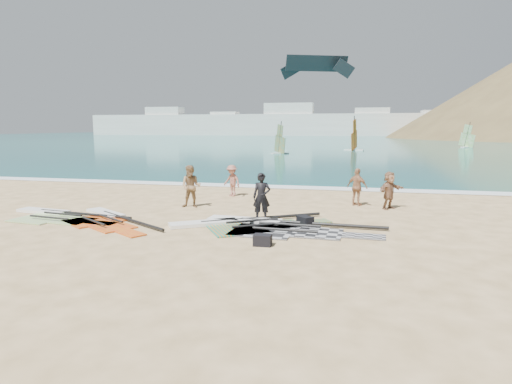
% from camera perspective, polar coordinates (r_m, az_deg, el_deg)
% --- Properties ---
extents(ground, '(300.00, 300.00, 0.00)m').
position_cam_1_polar(ground, '(12.47, -5.03, -7.25)').
color(ground, '#E2BD84').
rests_on(ground, ground).
extents(sea, '(300.00, 240.00, 0.06)m').
position_cam_1_polar(sea, '(143.50, 11.32, 7.19)').
color(sea, '#0D4C5C').
rests_on(sea, ground).
extents(surf_line, '(300.00, 1.20, 0.04)m').
position_cam_1_polar(surf_line, '(24.24, 3.83, 0.58)').
color(surf_line, white).
rests_on(surf_line, ground).
extents(far_town, '(160.00, 8.00, 12.00)m').
position_cam_1_polar(far_town, '(162.58, 5.92, 9.06)').
color(far_town, white).
rests_on(far_town, ground).
extents(rig_grey, '(6.35, 2.65, 0.20)m').
position_cam_1_polar(rig_grey, '(14.68, 2.64, -4.57)').
color(rig_grey, '#242426').
rests_on(rig_grey, ground).
extents(rig_green, '(5.32, 2.42, 0.20)m').
position_cam_1_polar(rig_green, '(18.09, -25.20, -2.87)').
color(rig_green, '#8ACC32').
rests_on(rig_green, ground).
extents(rig_orange, '(5.58, 4.08, 0.20)m').
position_cam_1_polar(rig_orange, '(14.97, -2.26, -4.31)').
color(rig_orange, orange).
rests_on(rig_orange, ground).
extents(rig_red, '(4.57, 3.90, 0.20)m').
position_cam_1_polar(rig_red, '(16.68, -19.24, -3.45)').
color(rig_red, red).
rests_on(rig_red, ground).
extents(gear_bag_near, '(0.52, 0.38, 0.33)m').
position_cam_1_polar(gear_bag_near, '(12.48, 0.88, -6.42)').
color(gear_bag_near, black).
rests_on(gear_bag_near, ground).
extents(gear_bag_far, '(0.65, 0.66, 0.33)m').
position_cam_1_polar(gear_bag_far, '(15.05, 6.57, -3.85)').
color(gear_bag_far, black).
rests_on(gear_bag_far, ground).
extents(person_wetsuit, '(0.70, 0.52, 1.77)m').
position_cam_1_polar(person_wetsuit, '(15.54, 0.76, -0.68)').
color(person_wetsuit, black).
rests_on(person_wetsuit, ground).
extents(beachgoer_left, '(0.94, 0.77, 1.80)m').
position_cam_1_polar(beachgoer_left, '(18.39, -8.64, 0.74)').
color(beachgoer_left, '#96734B').
rests_on(beachgoer_left, ground).
extents(beachgoer_mid, '(1.16, 0.98, 1.56)m').
position_cam_1_polar(beachgoer_mid, '(21.17, -3.23, 1.53)').
color(beachgoer_mid, '#9E6051').
rests_on(beachgoer_mid, ground).
extents(beachgoer_back, '(1.03, 0.82, 1.64)m').
position_cam_1_polar(beachgoer_back, '(19.08, 13.35, 0.64)').
color(beachgoer_back, '#AB7650').
rests_on(beachgoer_back, ground).
extents(beachgoer_right, '(1.32, 1.42, 1.59)m').
position_cam_1_polar(beachgoer_right, '(18.67, 17.34, 0.22)').
color(beachgoer_right, '#986A4C').
rests_on(beachgoer_right, ground).
extents(windsurfer_left, '(2.16, 2.17, 4.12)m').
position_cam_1_polar(windsurfer_left, '(53.78, 3.20, 6.37)').
color(windsurfer_left, white).
rests_on(windsurfer_left, ground).
extents(windsurfer_centre, '(2.84, 3.24, 4.98)m').
position_cam_1_polar(windsurfer_centre, '(62.90, 12.96, 6.66)').
color(windsurfer_centre, white).
rests_on(windsurfer_centre, ground).
extents(windsurfer_right, '(2.08, 2.11, 4.20)m').
position_cam_1_polar(windsurfer_right, '(78.16, 26.30, 6.23)').
color(windsurfer_right, white).
rests_on(windsurfer_right, ground).
extents(kitesurf_kite, '(8.51, 3.78, 2.78)m').
position_cam_1_polar(kitesurf_kite, '(54.36, 8.10, 16.40)').
color(kitesurf_kite, black).
rests_on(kitesurf_kite, ground).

